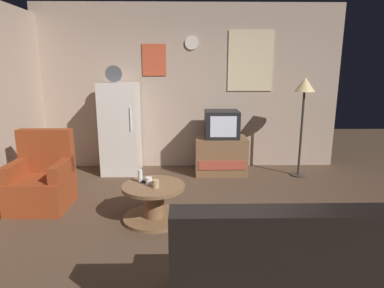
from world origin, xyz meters
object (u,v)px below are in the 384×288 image
Objects in this scene: remote_control at (145,181)px; wine_glass at (140,176)px; mug_ceramic_white at (149,181)px; crt_tv at (222,124)px; standing_lamp at (304,92)px; tv_stand at (221,155)px; fridge at (121,128)px; coffee_table at (154,202)px; armchair at (42,181)px; mug_ceramic_tan at (156,184)px; couch at (295,278)px.

wine_glass is at bearing -161.43° from remote_control.
mug_ceramic_white is 0.60× the size of remote_control.
crt_tv is 0.34× the size of standing_lamp.
crt_tv is 2.01m from mug_ceramic_white.
crt_tv is (0.01, -0.00, 0.53)m from tv_stand.
fridge is 2.03m from coffee_table.
standing_lamp reaches higher than remote_control.
coffee_table is at bearing -144.90° from standing_lamp.
tv_stand is 0.87× the size of armchair.
crt_tv reaches higher than wine_glass.
crt_tv is 3.60× the size of remote_control.
standing_lamp is 2.89m from mug_ceramic_white.
mug_ceramic_tan reaches higher than coffee_table.
coffee_table is (-0.96, -1.70, -0.63)m from crt_tv.
armchair is at bearing 163.52° from mug_ceramic_white.
wine_glass is 0.27m from mug_ceramic_tan.
fridge is 19.67× the size of mug_ceramic_white.
tv_stand is 0.53× the size of standing_lamp.
armchair is at bearing -151.77° from tv_stand.
wine_glass is 1.00× the size of remote_control.
tv_stand is at bearing 62.94° from mug_ceramic_tan.
couch is (1.18, -1.57, -0.16)m from mug_ceramic_white.
remote_control is at bearing 124.04° from mug_ceramic_white.
tv_stand is 3.28m from couch.
couch is at bearing -86.97° from tv_stand.
coffee_table is at bearing 111.16° from mug_ceramic_tan.
coffee_table is at bearing -5.61° from mug_ceramic_white.
wine_glass is (-2.38, -1.47, -0.86)m from standing_lamp.
standing_lamp is 17.67× the size of mug_ceramic_white.
fridge is 1.95m from mug_ceramic_white.
wine_glass is (-1.11, -1.61, 0.19)m from tv_stand.
remote_control is at bearing 126.68° from couch.
crt_tv reaches higher than mug_ceramic_white.
mug_ceramic_tan is at bearing -117.23° from crt_tv.
crt_tv reaches higher than mug_ceramic_tan.
tv_stand is at bearing 28.23° from armchair.
coffee_table is 1.51m from armchair.
tv_stand is 9.33× the size of mug_ceramic_tan.
fridge is at bearing 174.94° from standing_lamp.
mug_ceramic_tan is at bearing -68.84° from coffee_table.
fridge is at bearing 109.95° from mug_ceramic_white.
fridge reaches higher than crt_tv.
coffee_table is 4.80× the size of remote_control.
mug_ceramic_white is (0.11, -0.09, -0.03)m from wine_glass.
wine_glass is at bearing -72.31° from fridge.
couch is (0.17, -3.27, 0.00)m from tv_stand.
crt_tv is at bearing 92.93° from couch.
fridge is at bearing 118.44° from couch.
fridge is at bearing 107.69° from wine_glass.
couch is (0.17, -3.27, -0.52)m from crt_tv.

